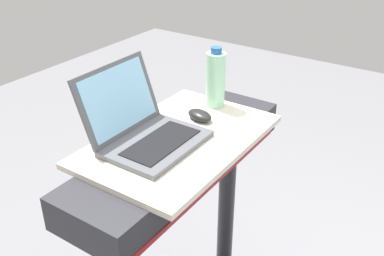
% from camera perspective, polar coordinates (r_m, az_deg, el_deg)
% --- Properties ---
extents(desk_board, '(0.66, 0.42, 0.02)m').
position_cam_1_polar(desk_board, '(1.45, -1.64, -1.56)').
color(desk_board, beige).
rests_on(desk_board, treadmill_base).
extents(laptop, '(0.32, 0.30, 0.23)m').
position_cam_1_polar(laptop, '(1.41, -6.12, -0.07)').
color(laptop, '#515459').
rests_on(laptop, desk_board).
extents(computer_mouse, '(0.08, 0.11, 0.03)m').
position_cam_1_polar(computer_mouse, '(1.55, 0.99, 1.63)').
color(computer_mouse, black).
rests_on(computer_mouse, desk_board).
extents(water_bottle, '(0.07, 0.07, 0.22)m').
position_cam_1_polar(water_bottle, '(1.62, 3.02, 6.27)').
color(water_bottle, '#9EDBB2').
rests_on(water_bottle, desk_board).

